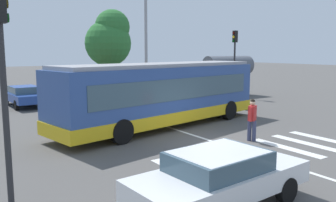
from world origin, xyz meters
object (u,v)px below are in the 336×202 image
at_px(foreground_sedan, 220,175).
at_px(traffic_light_far_corner, 235,53).
at_px(parked_car_red, 98,90).
at_px(traffic_light_near_corner, 2,61).
at_px(bus_stop_shelter, 228,66).
at_px(city_transit_bus, 163,94).
at_px(background_tree_right, 109,39).
at_px(twin_arm_street_lamp, 146,27).
at_px(pedestrian_crossing_street, 252,117).
at_px(parked_car_black, 64,93).
at_px(parked_car_blue, 24,95).

relative_size(foreground_sedan, traffic_light_far_corner, 0.89).
bearing_deg(parked_car_red, traffic_light_near_corner, -118.96).
height_order(foreground_sedan, bus_stop_shelter, bus_stop_shelter).
height_order(city_transit_bus, background_tree_right, background_tree_right).
bearing_deg(city_transit_bus, twin_arm_street_lamp, 65.61).
xyz_separation_m(bus_stop_shelter, background_tree_right, (-6.75, 8.00, 2.31)).
bearing_deg(traffic_light_near_corner, background_tree_right, 59.83).
bearing_deg(bus_stop_shelter, traffic_light_near_corner, -146.32).
bearing_deg(bus_stop_shelter, parked_car_red, 159.49).
bearing_deg(traffic_light_far_corner, city_transit_bus, -150.57).
height_order(pedestrian_crossing_street, traffic_light_near_corner, traffic_light_near_corner).
xyz_separation_m(traffic_light_near_corner, twin_arm_street_lamp, (10.87, 12.32, 1.85)).
relative_size(parked_car_black, traffic_light_far_corner, 0.90).
distance_m(parked_car_red, twin_arm_street_lamp, 6.16).
xyz_separation_m(city_transit_bus, twin_arm_street_lamp, (3.10, 6.85, 3.67)).
xyz_separation_m(parked_car_red, bus_stop_shelter, (9.73, -3.64, 1.65)).
height_order(city_transit_bus, traffic_light_far_corner, traffic_light_far_corner).
distance_m(foreground_sedan, traffic_light_near_corner, 5.51).
relative_size(parked_car_red, bus_stop_shelter, 1.04).
distance_m(parked_car_blue, parked_car_red, 5.28).
xyz_separation_m(city_transit_bus, background_tree_right, (4.10, 14.93, 3.14)).
distance_m(parked_car_blue, bus_stop_shelter, 15.50).
xyz_separation_m(parked_car_black, bus_stop_shelter, (12.56, -2.97, 1.65)).
relative_size(parked_car_blue, bus_stop_shelter, 1.04).
xyz_separation_m(parked_car_blue, twin_arm_street_lamp, (7.27, -3.55, 4.49)).
distance_m(bus_stop_shelter, twin_arm_street_lamp, 8.25).
bearing_deg(traffic_light_near_corner, traffic_light_far_corner, 31.95).
bearing_deg(bus_stop_shelter, traffic_light_far_corner, -106.45).
height_order(pedestrian_crossing_street, foreground_sedan, pedestrian_crossing_street).
xyz_separation_m(parked_car_blue, traffic_light_far_corner, (14.72, -4.44, 2.69)).
xyz_separation_m(traffic_light_near_corner, bus_stop_shelter, (18.62, 12.41, -0.99)).
bearing_deg(traffic_light_far_corner, pedestrian_crossing_street, -131.47).
height_order(parked_car_red, bus_stop_shelter, bus_stop_shelter).
bearing_deg(traffic_light_far_corner, background_tree_right, 125.75).
distance_m(foreground_sedan, traffic_light_far_corner, 20.22).
relative_size(parked_car_red, traffic_light_near_corner, 0.89).
height_order(parked_car_black, background_tree_right, background_tree_right).
bearing_deg(foreground_sedan, background_tree_right, 71.27).
height_order(pedestrian_crossing_street, parked_car_blue, pedestrian_crossing_street).
bearing_deg(twin_arm_street_lamp, parked_car_blue, 153.96).
bearing_deg(traffic_light_near_corner, twin_arm_street_lamp, 48.58).
height_order(traffic_light_near_corner, twin_arm_street_lamp, twin_arm_street_lamp).
bearing_deg(foreground_sedan, city_transit_bus, 65.41).
distance_m(parked_car_red, bus_stop_shelter, 10.52).
height_order(city_transit_bus, bus_stop_shelter, bus_stop_shelter).
distance_m(parked_car_blue, parked_car_black, 2.50).
distance_m(pedestrian_crossing_street, traffic_light_far_corner, 13.91).
distance_m(pedestrian_crossing_street, parked_car_red, 14.88).
height_order(parked_car_black, twin_arm_street_lamp, twin_arm_street_lamp).
relative_size(city_transit_bus, pedestrian_crossing_street, 6.79).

